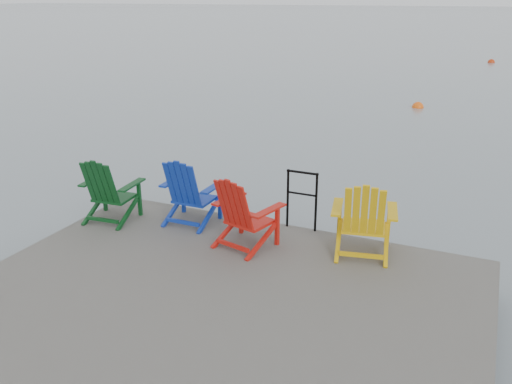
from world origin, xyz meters
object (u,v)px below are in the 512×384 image
at_px(chair_green, 108,189).
at_px(buoy_a, 418,108).
at_px(chair_red, 243,212).
at_px(chair_blue, 190,191).
at_px(chair_yellow, 364,218).
at_px(buoy_b, 491,63).
at_px(handrail, 302,194).

relative_size(chair_green, buoy_a, 2.48).
bearing_deg(chair_red, chair_blue, 173.10).
bearing_deg(chair_yellow, chair_blue, 168.16).
height_order(chair_green, buoy_b, chair_green).
height_order(chair_yellow, buoy_a, chair_yellow).
bearing_deg(chair_blue, chair_green, -160.76).
distance_m(chair_yellow, buoy_b, 28.96).
relative_size(chair_green, chair_red, 0.99).
bearing_deg(handrail, chair_yellow, -25.23).
bearing_deg(buoy_a, handrail, -89.50).
xyz_separation_m(chair_blue, buoy_a, (1.50, 13.27, -1.03)).
bearing_deg(chair_green, chair_blue, 14.26).
bearing_deg(chair_green, buoy_b, 75.75).
relative_size(buoy_a, buoy_b, 1.00).
bearing_deg(chair_blue, buoy_a, 83.22).
xyz_separation_m(chair_yellow, buoy_a, (-1.15, 13.27, -1.04)).
distance_m(handrail, chair_green, 2.93).
bearing_deg(buoy_b, chair_green, -98.94).
xyz_separation_m(chair_green, chair_yellow, (3.82, 0.42, 0.02)).
bearing_deg(chair_yellow, handrail, 142.92).
distance_m(chair_blue, chair_yellow, 2.65).
bearing_deg(chair_red, buoy_b, 99.61).
bearing_deg(chair_red, chair_yellow, 29.37).
bearing_deg(buoy_b, buoy_a, -97.07).
bearing_deg(chair_blue, chair_red, -21.43).
distance_m(chair_red, chair_yellow, 1.61).
relative_size(chair_red, buoy_a, 2.52).
bearing_deg(chair_blue, chair_yellow, -0.34).
relative_size(handrail, buoy_a, 2.19).
distance_m(handrail, chair_blue, 1.68).
xyz_separation_m(chair_blue, buoy_b, (3.44, 28.93, -1.03)).
xyz_separation_m(chair_green, chair_blue, (1.17, 0.42, 0.01)).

